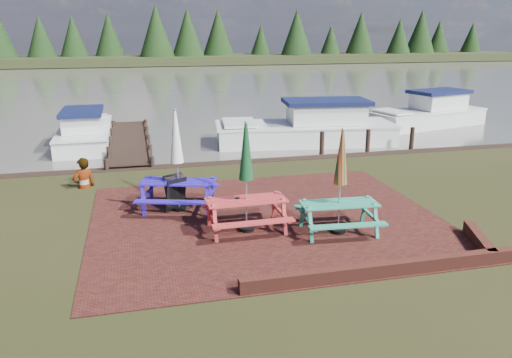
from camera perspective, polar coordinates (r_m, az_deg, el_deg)
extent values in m
plane|color=black|center=(12.26, 2.44, -6.32)|extent=(120.00, 120.00, 0.00)
cube|color=#3B1412|center=(13.14, 1.24, -4.63)|extent=(9.00, 7.50, 0.02)
cube|color=#4C1E16|center=(10.54, 14.46, -10.00)|extent=(6.00, 0.22, 0.30)
cube|color=#4C1E16|center=(12.60, 24.15, -6.46)|extent=(0.82, 1.77, 0.30)
cube|color=#4C4A41|center=(48.17, -10.00, 10.75)|extent=(120.00, 60.00, 0.02)
cube|color=black|center=(77.01, -11.59, 13.18)|extent=(120.00, 10.00, 1.20)
cube|color=#2B8C6F|center=(12.22, 9.49, -2.77)|extent=(1.91, 0.87, 0.04)
cube|color=#2B8C6F|center=(11.71, 10.50, -5.28)|extent=(1.87, 0.39, 0.04)
cube|color=#2B8C6F|center=(12.95, 8.46, -3.00)|extent=(1.87, 0.39, 0.04)
cube|color=#2B8C6F|center=(12.13, 5.79, -4.70)|extent=(0.21, 1.61, 0.76)
cube|color=#2B8C6F|center=(12.62, 12.89, -4.18)|extent=(0.21, 1.61, 0.76)
cylinder|color=black|center=(12.47, 9.34, -5.86)|extent=(0.37, 0.37, 0.10)
cylinder|color=#B2B2B7|center=(12.06, 9.61, -0.41)|extent=(0.04, 0.04, 2.58)
cone|color=red|center=(11.89, 9.75, 2.44)|extent=(0.33, 0.33, 1.29)
cube|color=#B62E30|center=(12.16, -1.12, -2.42)|extent=(1.97, 0.79, 0.04)
cube|color=#B62E30|center=(11.60, -0.25, -5.06)|extent=(1.96, 0.29, 0.04)
cube|color=#B62E30|center=(12.95, -1.87, -2.71)|extent=(1.96, 0.29, 0.04)
cube|color=#B62E30|center=(12.15, -5.02, -4.54)|extent=(0.11, 1.70, 0.81)
cube|color=#B62E30|center=(12.51, 2.69, -3.85)|extent=(0.11, 1.70, 0.81)
cylinder|color=black|center=(12.43, -1.10, -5.70)|extent=(0.39, 0.39, 0.11)
cylinder|color=#B2B2B7|center=(11.99, -1.13, 0.08)|extent=(0.04, 0.04, 2.72)
cone|color=#113E1D|center=(11.82, -1.15, 3.12)|extent=(0.35, 0.35, 1.36)
cube|color=#2916A9|center=(13.73, -8.90, -0.30)|extent=(2.15, 1.33, 0.04)
cube|color=#2916A9|center=(13.12, -9.52, -2.61)|extent=(2.00, 0.84, 0.04)
cube|color=#2916A9|center=(14.53, -8.23, -0.64)|extent=(2.00, 0.84, 0.04)
cube|color=#2916A9|center=(14.06, -12.29, -1.84)|extent=(0.59, 1.69, 0.83)
cube|color=#2916A9|center=(13.70, -5.26, -2.01)|extent=(0.59, 1.69, 0.83)
cylinder|color=black|center=(13.97, -8.76, -3.31)|extent=(0.40, 0.40, 0.11)
cylinder|color=#B2B2B7|center=(13.57, -9.00, 2.00)|extent=(0.04, 0.04, 2.79)
cone|color=silver|center=(13.42, -9.13, 4.76)|extent=(0.36, 0.36, 1.39)
cube|color=black|center=(13.70, -9.14, -1.81)|extent=(0.64, 0.49, 0.96)
cube|color=black|center=(14.01, -9.26, -1.40)|extent=(0.64, 0.49, 0.96)
cube|color=black|center=(13.72, -9.29, 0.25)|extent=(0.55, 0.32, 0.03)
cube|color=black|center=(22.81, -14.24, 4.37)|extent=(1.60, 9.00, 0.06)
cube|color=black|center=(22.83, -16.14, 4.36)|extent=(0.08, 9.00, 0.08)
cube|color=black|center=(22.80, -12.37, 4.62)|extent=(0.08, 9.00, 0.08)
cylinder|color=black|center=(18.52, -16.67, 0.67)|extent=(0.16, 0.16, 1.00)
cylinder|color=black|center=(18.49, -11.72, 1.01)|extent=(0.16, 0.16, 1.00)
cube|color=silver|center=(23.95, -18.86, 4.50)|extent=(2.18, 6.21, 0.88)
cube|color=silver|center=(23.86, -18.97, 5.57)|extent=(2.22, 6.33, 0.07)
cube|color=silver|center=(23.06, -19.20, 6.27)|extent=(1.55, 2.61, 0.75)
cube|color=#0F1537|center=(23.00, -19.30, 7.30)|extent=(1.73, 2.99, 0.16)
cube|color=silver|center=(26.16, -18.63, 6.77)|extent=(1.81, 1.13, 0.09)
cube|color=silver|center=(22.88, 5.58, 4.90)|extent=(8.14, 3.70, 1.05)
cube|color=silver|center=(22.77, 5.62, 6.25)|extent=(8.31, 3.77, 0.08)
cube|color=silver|center=(22.90, 7.99, 7.50)|extent=(3.52, 2.36, 0.89)
cube|color=#0F1537|center=(22.83, 8.04, 8.75)|extent=(4.02, 2.64, 0.19)
cube|color=silver|center=(22.33, -1.94, 6.46)|extent=(1.70, 2.48, 0.10)
cube|color=silver|center=(28.41, 18.87, 6.37)|extent=(6.89, 3.87, 1.00)
cube|color=silver|center=(28.33, 18.97, 7.40)|extent=(7.02, 3.94, 0.08)
cube|color=silver|center=(28.84, 20.13, 8.41)|extent=(3.07, 2.29, 0.85)
cube|color=#0F1537|center=(28.78, 20.23, 9.36)|extent=(3.49, 2.57, 0.18)
cube|color=silver|center=(26.57, 15.29, 7.44)|extent=(1.63, 2.19, 0.10)
imported|color=gray|center=(16.41, -19.32, 2.25)|extent=(0.83, 0.70, 1.92)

